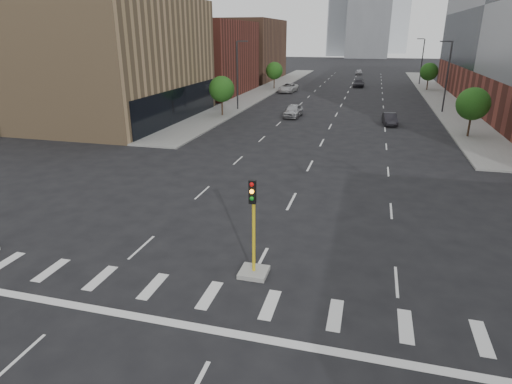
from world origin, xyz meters
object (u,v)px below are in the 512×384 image
at_px(car_mid_right, 390,119).
at_px(car_deep_right, 359,83).
at_px(car_far_left, 288,88).
at_px(car_distant, 359,72).
at_px(median_traffic_signal, 254,255).
at_px(car_near_left, 293,111).

distance_m(car_mid_right, car_deep_right, 38.13).
distance_m(car_far_left, car_deep_right, 16.73).
distance_m(car_far_left, car_distant, 41.69).
height_order(median_traffic_signal, car_far_left, median_traffic_signal).
bearing_deg(car_mid_right, car_distant, 89.55).
bearing_deg(car_deep_right, median_traffic_signal, -91.15).
height_order(median_traffic_signal, car_mid_right, median_traffic_signal).
xyz_separation_m(car_mid_right, car_distant, (-6.07, 66.38, 0.01)).
xyz_separation_m(car_mid_right, car_deep_right, (-5.00, 37.80, 0.07)).
relative_size(car_mid_right, car_far_left, 0.69).
distance_m(median_traffic_signal, car_distant, 102.20).
bearing_deg(car_mid_right, car_deep_right, 91.86).
distance_m(median_traffic_signal, car_far_left, 62.85).
xyz_separation_m(median_traffic_signal, car_near_left, (-5.16, 37.83, -0.18)).
height_order(car_far_left, car_distant, car_far_left).
bearing_deg(car_deep_right, car_near_left, -100.53).
bearing_deg(car_near_left, car_deep_right, 82.15).
distance_m(car_deep_right, car_distant, 28.60).
distance_m(median_traffic_signal, car_mid_right, 36.40).
height_order(car_mid_right, car_deep_right, car_deep_right).
bearing_deg(car_distant, car_mid_right, -86.55).
height_order(car_near_left, car_far_left, car_far_left).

